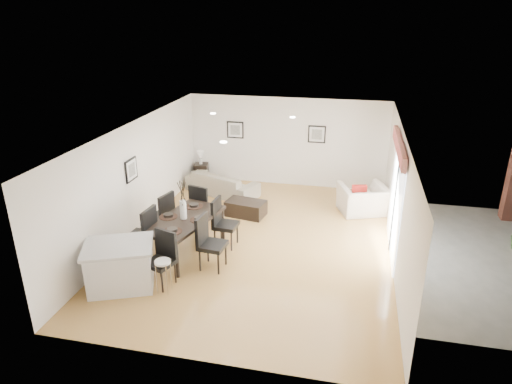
% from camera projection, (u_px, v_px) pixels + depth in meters
% --- Properties ---
extents(ground, '(8.00, 8.00, 0.00)m').
position_uv_depth(ground, '(259.00, 242.00, 10.69)').
color(ground, '#B38249').
rests_on(ground, ground).
extents(wall_back, '(6.00, 0.04, 2.70)m').
position_uv_depth(wall_back, '(287.00, 142.00, 13.81)').
color(wall_back, white).
rests_on(wall_back, ground).
extents(wall_front, '(6.00, 0.04, 2.70)m').
position_uv_depth(wall_front, '(201.00, 287.00, 6.56)').
color(wall_front, white).
rests_on(wall_front, ground).
extents(wall_left, '(0.04, 8.00, 2.70)m').
position_uv_depth(wall_left, '(135.00, 179.00, 10.79)').
color(wall_left, white).
rests_on(wall_left, ground).
extents(wall_right, '(0.04, 8.00, 2.70)m').
position_uv_depth(wall_right, '(398.00, 200.00, 9.58)').
color(wall_right, white).
rests_on(wall_right, ground).
extents(ceiling, '(6.00, 8.00, 0.02)m').
position_uv_depth(ceiling, '(259.00, 130.00, 9.69)').
color(ceiling, white).
rests_on(ceiling, wall_back).
extents(sofa, '(2.36, 1.63, 0.64)m').
position_uv_depth(sofa, '(222.00, 183.00, 13.45)').
color(sofa, gray).
rests_on(sofa, ground).
extents(armchair, '(1.48, 1.39, 0.77)m').
position_uv_depth(armchair, '(363.00, 200.00, 12.11)').
color(armchair, beige).
rests_on(armchair, ground).
extents(dining_table, '(1.43, 2.18, 0.84)m').
position_uv_depth(dining_table, '(184.00, 222.00, 9.98)').
color(dining_table, black).
rests_on(dining_table, ground).
extents(dining_chair_wnear, '(0.60, 0.60, 1.23)m').
position_uv_depth(dining_chair_wnear, '(145.00, 232.00, 9.68)').
color(dining_chair_wnear, black).
rests_on(dining_chair_wnear, ground).
extents(dining_chair_wfar, '(0.65, 0.65, 1.18)m').
position_uv_depth(dining_chair_wfar, '(163.00, 214.00, 10.59)').
color(dining_chair_wfar, black).
rests_on(dining_chair_wfar, ground).
extents(dining_chair_enear, '(0.58, 0.58, 1.17)m').
position_uv_depth(dining_chair_enear, '(208.00, 239.00, 9.43)').
color(dining_chair_enear, black).
rests_on(dining_chair_enear, ground).
extents(dining_chair_efar, '(0.55, 0.55, 1.14)m').
position_uv_depth(dining_chair_efar, '(222.00, 220.00, 10.35)').
color(dining_chair_efar, black).
rests_on(dining_chair_efar, ground).
extents(dining_chair_head, '(0.63, 0.63, 1.11)m').
position_uv_depth(dining_chair_head, '(163.00, 255.00, 8.89)').
color(dining_chair_head, black).
rests_on(dining_chair_head, ground).
extents(dining_chair_foot, '(0.63, 0.63, 1.16)m').
position_uv_depth(dining_chair_foot, '(202.00, 204.00, 11.15)').
color(dining_chair_foot, black).
rests_on(dining_chair_foot, ground).
extents(vase, '(1.12, 1.72, 0.87)m').
position_uv_depth(vase, '(183.00, 203.00, 9.82)').
color(vase, white).
rests_on(vase, dining_table).
extents(coffee_table, '(1.10, 0.77, 0.40)m').
position_uv_depth(coffee_table, '(246.00, 208.00, 12.04)').
color(coffee_table, black).
rests_on(coffee_table, ground).
extents(side_table, '(0.50, 0.50, 0.57)m').
position_uv_depth(side_table, '(201.00, 172.00, 14.46)').
color(side_table, black).
rests_on(side_table, ground).
extents(table_lamp, '(0.22, 0.22, 0.43)m').
position_uv_depth(table_lamp, '(200.00, 155.00, 14.25)').
color(table_lamp, white).
rests_on(table_lamp, side_table).
extents(cushion, '(0.40, 0.20, 0.38)m').
position_uv_depth(cushion, '(359.00, 192.00, 11.95)').
color(cushion, maroon).
rests_on(cushion, armchair).
extents(kitchen_island, '(1.58, 1.42, 0.91)m').
position_uv_depth(kitchen_island, '(120.00, 265.00, 8.84)').
color(kitchen_island, silver).
rests_on(kitchen_island, ground).
extents(bar_stool, '(0.31, 0.31, 0.67)m').
position_uv_depth(bar_stool, '(163.00, 265.00, 8.61)').
color(bar_stool, white).
rests_on(bar_stool, ground).
extents(framed_print_back_left, '(0.52, 0.04, 0.52)m').
position_uv_depth(framed_print_back_left, '(235.00, 130.00, 14.00)').
color(framed_print_back_left, black).
rests_on(framed_print_back_left, wall_back).
extents(framed_print_back_right, '(0.52, 0.04, 0.52)m').
position_uv_depth(framed_print_back_right, '(317.00, 134.00, 13.50)').
color(framed_print_back_right, black).
rests_on(framed_print_back_right, wall_back).
extents(framed_print_left_wall, '(0.04, 0.52, 0.52)m').
position_uv_depth(framed_print_left_wall, '(131.00, 170.00, 10.49)').
color(framed_print_left_wall, black).
rests_on(framed_print_left_wall, wall_left).
extents(sliding_door, '(0.12, 2.70, 2.57)m').
position_uv_depth(sliding_door, '(397.00, 181.00, 9.75)').
color(sliding_door, white).
rests_on(sliding_door, wall_right).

